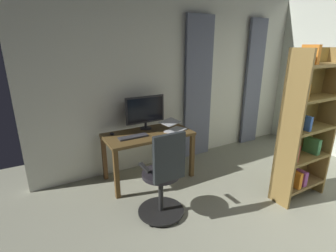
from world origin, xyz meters
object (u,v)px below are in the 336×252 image
desk (148,140)px  computer_mouse (112,134)px  office_chair (164,179)px  bookshelf (303,129)px  computer_keyboard (133,137)px  laptop (174,127)px  computer_monitor (145,111)px

desk → computer_mouse: (0.49, -0.18, 0.12)m
office_chair → bookshelf: (-1.78, 0.45, 0.44)m
computer_keyboard → computer_mouse: 0.34m
laptop → bookshelf: 1.75m
computer_monitor → bookshelf: (-1.48, 1.60, -0.07)m
laptop → bookshelf: bearing=107.4°
computer_monitor → computer_mouse: (0.55, 0.03, -0.27)m
office_chair → computer_mouse: size_ratio=10.98×
computer_keyboard → office_chair: bearing=90.7°
computer_monitor → laptop: bearing=138.6°
computer_monitor → computer_mouse: bearing=2.7°
computer_keyboard → bookshelf: size_ratio=0.21×
computer_monitor → bookshelf: size_ratio=0.31×
office_chair → laptop: bearing=52.9°
office_chair → desk: bearing=74.7°
desk → office_chair: office_chair is taller
office_chair → computer_mouse: (0.24, -1.13, 0.24)m
office_chair → computer_mouse: 1.18m
computer_mouse → desk: bearing=159.3°
computer_monitor → computer_mouse: 0.61m
computer_mouse → bookshelf: bookshelf is taller
office_chair → bookshelf: size_ratio=0.56×
computer_mouse → laptop: bearing=163.1°
office_chair → computer_keyboard: bearing=90.2°
computer_monitor → laptop: computer_monitor is taller
computer_monitor → computer_mouse: size_ratio=6.22×
office_chair → laptop: 1.11m
computer_keyboard → laptop: 0.65m
laptop → bookshelf: size_ratio=0.21×
office_chair → computer_monitor: computer_monitor is taller
office_chair → computer_keyboard: office_chair is taller
computer_monitor → office_chair: bearing=75.0°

